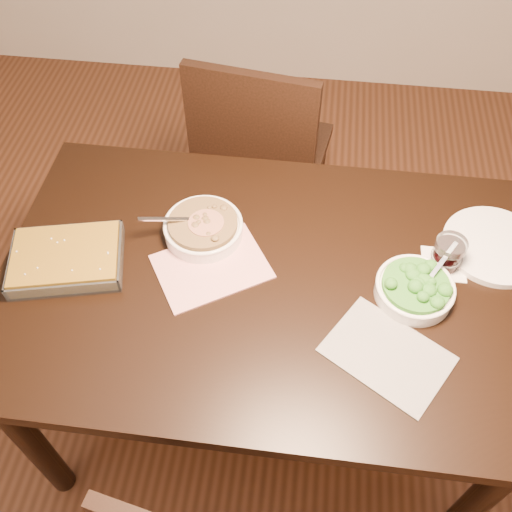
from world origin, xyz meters
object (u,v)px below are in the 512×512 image
at_px(wine_tumbler, 448,253).
at_px(baking_dish, 67,259).
at_px(chair_far, 260,153).
at_px(stew_bowl, 203,228).
at_px(dinner_plate, 494,246).
at_px(broccoli_bowl, 415,289).
at_px(table, 265,298).

bearing_deg(wine_tumbler, baking_dish, -172.78).
bearing_deg(chair_far, stew_bowl, 90.82).
height_order(baking_dish, dinner_plate, baking_dish).
relative_size(baking_dish, dinner_plate, 1.19).
xyz_separation_m(broccoli_bowl, wine_tumbler, (0.09, 0.11, 0.02)).
bearing_deg(baking_dish, wine_tumbler, -6.04).
bearing_deg(baking_dish, stew_bowl, 10.34).
bearing_deg(wine_tumbler, table, -167.64).
height_order(dinner_plate, chair_far, chair_far).
height_order(table, chair_far, chair_far).
relative_size(table, dinner_plate, 5.10).
bearing_deg(chair_far, wine_tumbler, 140.96).
height_order(stew_bowl, baking_dish, stew_bowl).
distance_m(stew_bowl, wine_tumbler, 0.65).
relative_size(table, chair_far, 1.48).
distance_m(stew_bowl, dinner_plate, 0.79).
bearing_deg(table, stew_bowl, 146.42).
xyz_separation_m(table, baking_dish, (-0.52, -0.02, 0.12)).
bearing_deg(baking_dish, chair_far, 47.36).
height_order(stew_bowl, chair_far, chair_far).
xyz_separation_m(wine_tumbler, dinner_plate, (0.14, 0.07, -0.04)).
distance_m(baking_dish, chair_far, 0.89).
distance_m(table, broccoli_bowl, 0.40).
distance_m(broccoli_bowl, baking_dish, 0.90).
bearing_deg(stew_bowl, broccoli_bowl, -13.14).
relative_size(stew_bowl, broccoli_bowl, 1.12).
bearing_deg(table, baking_dish, -177.42).
height_order(table, stew_bowl, stew_bowl).
xyz_separation_m(broccoli_bowl, dinner_plate, (0.22, 0.18, -0.02)).
bearing_deg(dinner_plate, baking_dish, -169.93).
bearing_deg(stew_bowl, table, -33.58).
distance_m(stew_bowl, broccoli_bowl, 0.58).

